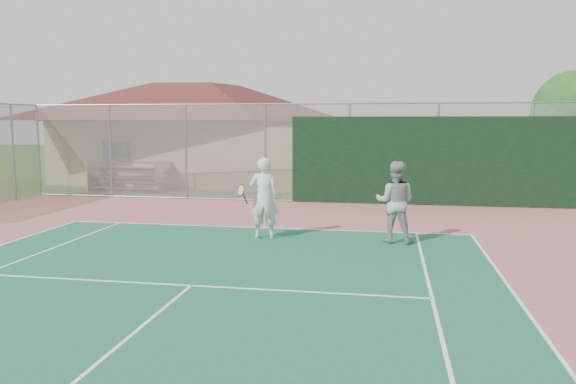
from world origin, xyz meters
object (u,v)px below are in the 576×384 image
at_px(bleachers, 133,175).
at_px(player_white_front, 264,199).
at_px(player_grey_back, 395,203).
at_px(clubhouse, 199,123).
at_px(tree, 576,114).

relative_size(bleachers, player_white_front, 1.66).
bearing_deg(bleachers, player_white_front, -42.54).
relative_size(bleachers, player_grey_back, 1.71).
bearing_deg(player_grey_back, clubhouse, -47.46).
height_order(clubhouse, tree, clubhouse).
xyz_separation_m(tree, player_white_front, (-9.70, -8.85, -2.17)).
height_order(bleachers, player_white_front, player_white_front).
relative_size(player_white_front, player_grey_back, 1.03).
relative_size(bleachers, tree, 0.69).
bearing_deg(clubhouse, player_grey_back, -50.82).
bearing_deg(bleachers, tree, 6.60).
height_order(tree, player_white_front, tree).
relative_size(clubhouse, player_white_front, 6.71).
distance_m(clubhouse, player_white_front, 14.69).
distance_m(bleachers, player_white_front, 11.71).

